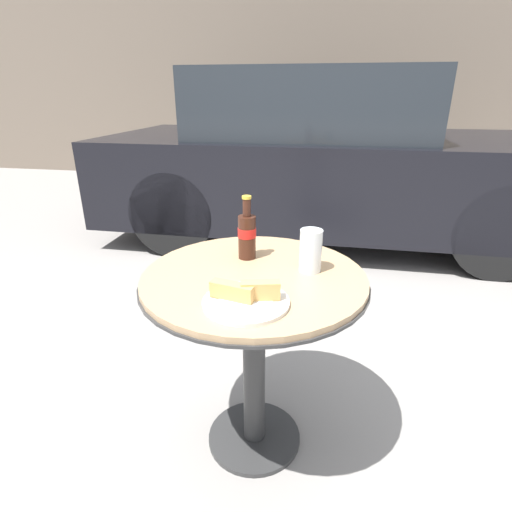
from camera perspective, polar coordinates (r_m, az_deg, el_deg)
ground_plane at (r=1.76m, az=-0.25°, el=-24.56°), size 30.00×30.00×0.00m
building_facade at (r=6.50m, az=9.96°, el=30.72°), size 16.00×0.24×4.50m
bistro_table at (r=1.40m, az=-0.29°, el=-8.49°), size 0.76×0.76×0.73m
cola_bottle_left at (r=1.42m, az=-1.31°, el=3.14°), size 0.07×0.07×0.23m
drinking_glass at (r=1.34m, az=7.79°, el=0.51°), size 0.08×0.08×0.14m
lunch_plate_near at (r=1.14m, az=-1.45°, el=-6.02°), size 0.25×0.25×0.07m
parked_car at (r=3.86m, az=9.89°, el=13.22°), size 4.01×1.82×1.46m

